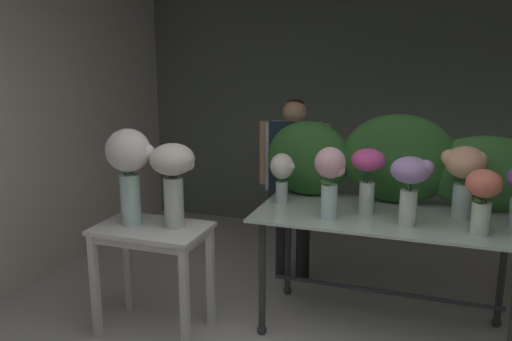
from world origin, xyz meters
TOP-DOWN VIEW (x-y plane):
  - ground_plane at (0.00, 1.85)m, footprint 8.16×8.16m
  - wall_back at (0.00, 3.71)m, footprint 5.33×0.12m
  - wall_left at (-2.66, 1.85)m, footprint 0.12×3.83m
  - display_table_glass at (0.37, 1.55)m, footprint 1.81×0.87m
  - side_table_white at (-1.17, 1.00)m, footprint 0.77×0.49m
  - florist at (-0.49, 2.22)m, footprint 0.62×0.24m
  - foliage_backdrop at (0.38, 1.86)m, footprint 2.03×0.28m
  - vase_coral_hydrangea at (0.94, 1.33)m, footprint 0.21×0.21m
  - vase_fuchsia_dahlias at (0.22, 1.53)m, footprint 0.23×0.23m
  - vase_blush_peonies at (0.00, 1.33)m, footprint 0.21×0.21m
  - vase_peach_carnations at (0.84, 1.64)m, footprint 0.29×0.26m
  - vase_ivory_snapdragons at (-0.40, 1.58)m, footprint 0.19×0.18m
  - vase_lilac_stock at (0.52, 1.35)m, footprint 0.27×0.25m
  - vase_white_roses_tall at (-1.33, 1.00)m, footprint 0.34×0.31m
  - vase_cream_lisianthus_tall at (-1.02, 1.05)m, footprint 0.30×0.30m

SIDE VIEW (x-z plane):
  - ground_plane at x=0.00m, z-range 0.00..0.00m
  - side_table_white at x=-1.17m, z-range 0.28..1.08m
  - display_table_glass at x=0.37m, z-range 0.29..1.18m
  - florist at x=-0.49m, z-range 0.19..1.79m
  - vase_ivory_snapdragons at x=-0.40m, z-range 0.92..1.30m
  - vase_coral_hydrangea at x=0.94m, z-range 0.93..1.34m
  - vase_cream_lisianthus_tall at x=-1.02m, z-range 0.88..1.47m
  - vase_blush_peonies at x=0.00m, z-range 0.93..1.43m
  - vase_lilac_stock at x=0.52m, z-range 0.95..1.41m
  - vase_fuchsia_dahlias at x=0.22m, z-range 0.95..1.41m
  - foliage_backdrop at x=0.38m, z-range 0.85..1.51m
  - vase_peach_carnations at x=0.84m, z-range 0.95..1.45m
  - vase_white_roses_tall at x=-1.33m, z-range 0.90..1.57m
  - wall_back at x=0.00m, z-range 0.00..2.74m
  - wall_left at x=-2.66m, z-range 0.00..2.74m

